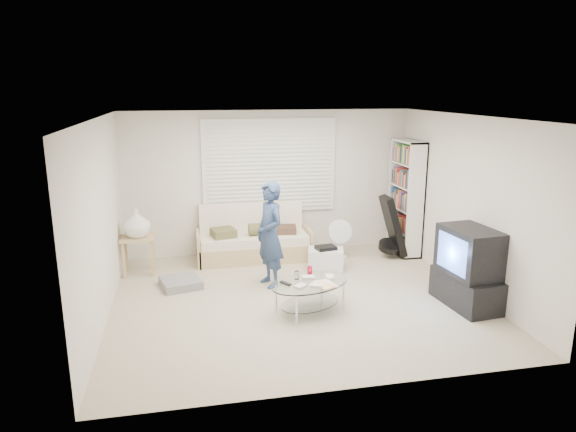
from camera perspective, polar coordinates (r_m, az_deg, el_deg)
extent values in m
plane|color=tan|center=(7.25, 0.98, -9.22)|extent=(5.00, 5.00, 0.00)
cube|color=silver|center=(9.01, -2.08, 3.74)|extent=(5.00, 0.02, 2.50)
cube|color=silver|center=(4.77, 6.92, -5.83)|extent=(5.00, 0.02, 2.50)
cube|color=silver|center=(6.78, -20.09, -0.59)|extent=(0.02, 4.50, 2.50)
cube|color=silver|center=(7.77, 19.33, 1.27)|extent=(0.02, 4.50, 2.50)
cube|color=white|center=(6.67, 1.07, 10.93)|extent=(5.00, 4.50, 0.02)
cube|color=white|center=(8.93, -2.07, 5.60)|extent=(2.32, 0.06, 1.62)
cube|color=black|center=(8.92, -2.05, 5.58)|extent=(2.20, 0.01, 1.50)
cube|color=silver|center=(8.89, -2.02, 5.56)|extent=(2.16, 0.04, 1.50)
cube|color=silver|center=(8.91, -2.05, 5.58)|extent=(2.32, 0.08, 1.62)
cube|color=tan|center=(8.83, -3.80, -3.88)|extent=(1.87, 0.75, 0.30)
cube|color=#EEE3C7|center=(8.74, -3.81, -2.52)|extent=(1.79, 0.69, 0.15)
cube|color=#EEE3C7|center=(8.97, -4.12, -0.23)|extent=(1.79, 0.21, 0.57)
cube|color=tan|center=(8.72, -9.92, -3.51)|extent=(0.06, 0.75, 0.52)
cube|color=tan|center=(8.96, 2.12, -2.84)|extent=(0.06, 0.75, 0.52)
cube|color=#454B29|center=(8.62, -7.18, -1.86)|extent=(0.44, 0.44, 0.13)
cylinder|color=#454B29|center=(8.65, -2.86, -1.45)|extent=(0.47, 0.21, 0.21)
cube|color=#473123|center=(8.79, -0.20, -1.50)|extent=(0.39, 0.39, 0.11)
cube|color=slate|center=(7.81, -11.82, -7.27)|extent=(0.66, 0.66, 0.12)
cube|color=tan|center=(8.36, -16.37, -2.35)|extent=(0.53, 0.42, 0.04)
cube|color=tan|center=(8.31, -17.78, -4.69)|extent=(0.04, 0.04, 0.57)
cube|color=tan|center=(8.28, -14.85, -4.57)|extent=(0.04, 0.04, 0.57)
cube|color=tan|center=(8.62, -17.56, -4.02)|extent=(0.04, 0.04, 0.57)
cube|color=tan|center=(8.58, -14.74, -3.90)|extent=(0.04, 0.04, 0.57)
imported|color=white|center=(8.29, -16.49, -0.73)|extent=(0.43, 0.43, 0.45)
cube|color=white|center=(9.21, 12.98, 2.00)|extent=(0.31, 0.84, 1.99)
cube|color=black|center=(8.97, 11.59, -1.10)|extent=(0.44, 0.39, 1.06)
cylinder|color=black|center=(9.05, 11.25, -3.31)|extent=(0.39, 0.40, 0.21)
cylinder|color=white|center=(8.95, 5.65, -4.57)|extent=(0.28, 0.28, 0.03)
cylinder|color=white|center=(8.89, 5.68, -3.48)|extent=(0.04, 0.04, 0.36)
cylinder|color=white|center=(8.81, 5.72, -1.67)|extent=(0.41, 0.14, 0.42)
cylinder|color=white|center=(8.81, 5.72, -1.67)|extent=(0.11, 0.07, 0.11)
cube|color=white|center=(8.35, 4.21, -4.81)|extent=(0.64, 0.53, 0.34)
cube|color=black|center=(8.29, 4.23, -3.54)|extent=(0.35, 0.27, 0.06)
cube|color=black|center=(7.39, 19.19, -7.74)|extent=(0.62, 1.03, 0.44)
cube|color=black|center=(7.21, 19.53, -3.77)|extent=(0.62, 0.87, 0.64)
cube|color=#5780E9|center=(7.06, 17.80, -4.00)|extent=(0.08, 0.63, 0.48)
ellipsoid|color=silver|center=(6.72, 2.49, -7.39)|extent=(1.32, 1.12, 0.02)
ellipsoid|color=silver|center=(6.83, 2.46, -9.63)|extent=(1.01, 0.85, 0.01)
cylinder|color=silver|center=(6.42, 0.98, -10.52)|extent=(0.03, 0.03, 0.39)
cylinder|color=silver|center=(6.87, 6.21, -8.88)|extent=(0.03, 0.03, 0.39)
cylinder|color=silver|center=(6.75, -1.35, -9.24)|extent=(0.03, 0.03, 0.39)
cylinder|color=silver|center=(7.19, 3.79, -7.78)|extent=(0.03, 0.03, 0.39)
cube|color=white|center=(6.52, 1.38, -7.82)|extent=(0.18, 0.18, 0.04)
cube|color=white|center=(6.81, 2.29, -6.84)|extent=(0.16, 0.12, 0.04)
cube|color=white|center=(6.84, 4.64, -6.78)|extent=(0.12, 0.16, 0.04)
cube|color=white|center=(6.54, 3.15, -7.74)|extent=(0.18, 0.15, 0.04)
cylinder|color=silver|center=(6.78, 0.98, -6.59)|extent=(0.07, 0.07, 0.11)
cylinder|color=red|center=(6.93, 2.43, -6.09)|extent=(0.07, 0.07, 0.12)
cube|color=black|center=(6.63, -0.27, -7.49)|extent=(0.14, 0.17, 0.02)
cube|color=white|center=(6.64, 4.18, -7.56)|extent=(0.29, 0.35, 0.01)
cube|color=#EFBC79|center=(6.59, 3.95, -7.64)|extent=(0.31, 0.34, 0.01)
imported|color=navy|center=(7.49, -2.03, -2.10)|extent=(0.53, 0.66, 1.56)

